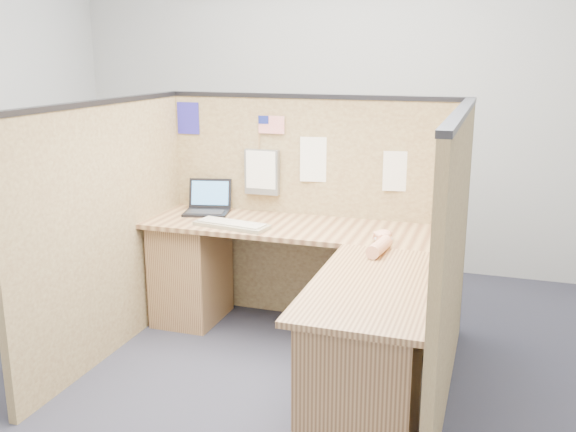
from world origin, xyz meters
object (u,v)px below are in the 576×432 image
(l_desk, at_px, (305,301))
(mouse, at_px, (383,239))
(laptop, at_px, (210,204))
(keyboard, at_px, (232,225))

(l_desk, bearing_deg, mouse, 25.00)
(l_desk, distance_m, laptop, 1.08)
(laptop, height_order, mouse, laptop)
(l_desk, height_order, laptop, laptop)
(laptop, bearing_deg, keyboard, -60.21)
(l_desk, distance_m, keyboard, 0.70)
(laptop, xyz_separation_m, keyboard, (0.30, -0.32, -0.04))
(l_desk, bearing_deg, laptop, 147.40)
(laptop, xyz_separation_m, mouse, (1.26, -0.35, -0.03))
(l_desk, distance_m, mouse, 0.58)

